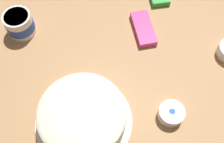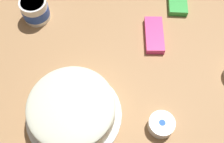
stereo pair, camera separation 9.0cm
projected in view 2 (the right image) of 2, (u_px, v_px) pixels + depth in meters
The scene contains 6 objects.
ground_plane at pixel (130, 57), 0.97m from camera, with size 1.54×1.54×0.00m, color tan.
frosted_cake at pixel (72, 110), 0.82m from camera, with size 0.30×0.30×0.11m.
frosting_tub at pixel (35, 10), 1.01m from camera, with size 0.10×0.10×0.09m.
sprinkle_bowl_blue at pixel (161, 124), 0.83m from camera, with size 0.08×0.08×0.04m.
candy_box_lower at pixel (177, 0), 1.08m from camera, with size 0.14×0.07×0.02m, color green.
candy_box_upper at pixel (154, 35), 1.00m from camera, with size 0.15×0.07×0.02m, color #E53D8E.
Camera 2 is at (0.51, 0.04, 0.83)m, focal length 43.28 mm.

